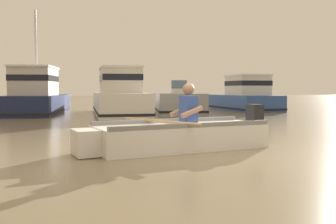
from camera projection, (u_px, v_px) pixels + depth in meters
The scene contains 6 objects.
ground_plane at pixel (210, 154), 6.38m from camera, with size 120.00×120.00×0.00m, color #7A6B4C.
rowboat_with_person at pixel (178, 135), 6.93m from camera, with size 3.70×1.83×1.19m.
moored_boat_navy at pixel (37, 97), 16.68m from camera, with size 2.58×5.89×4.48m.
moored_boat_white at pixel (119, 97), 16.43m from camera, with size 2.12×6.63×2.00m.
moored_boat_grey at pixel (178, 103), 17.81m from camera, with size 2.56×5.04×1.48m.
moored_boat_blue at pixel (245, 97), 19.64m from camera, with size 2.43×4.87×1.81m.
Camera 1 is at (-1.95, -6.06, 1.08)m, focal length 41.10 mm.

